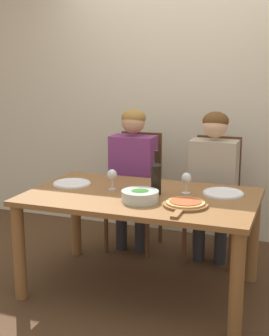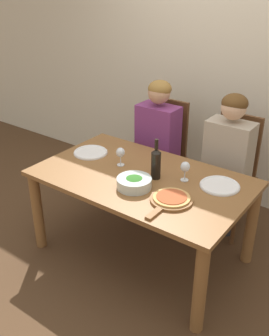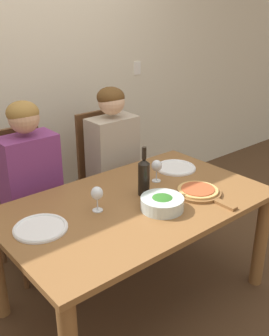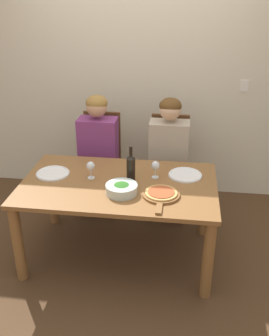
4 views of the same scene
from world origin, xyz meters
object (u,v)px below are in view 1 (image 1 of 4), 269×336
(wine_bottle, at_px, (156,177))
(pizza_on_board, at_px, (185,204))
(chair_right, at_px, (215,194))
(dinner_plate_left, at_px, (72,183))
(person_woman, at_px, (133,166))
(person_man, at_px, (213,172))
(chair_left, at_px, (137,187))
(dinner_plate_right, at_px, (223,193))
(wine_glass_right, at_px, (186,179))
(wine_glass_left, at_px, (112,176))
(broccoli_bowl, at_px, (140,196))

(wine_bottle, distance_m, pizza_on_board, 0.36)
(chair_right, bearing_deg, dinner_plate_left, -142.19)
(chair_right, relative_size, dinner_plate_left, 3.57)
(pizza_on_board, bearing_deg, person_woman, 128.06)
(person_man, xyz_separation_m, dinner_plate_left, (-0.96, -0.63, -0.03))
(person_woman, xyz_separation_m, person_man, (0.70, 0.00, 0.00))
(chair_left, bearing_deg, person_woman, -90.00)
(dinner_plate_right, height_order, wine_glass_right, wine_glass_right)
(person_man, xyz_separation_m, wine_glass_right, (-0.08, -0.57, 0.07))
(dinner_plate_right, bearing_deg, wine_glass_left, -169.30)
(wine_glass_left, xyz_separation_m, wine_glass_right, (0.53, 0.08, 0.00))
(wine_glass_left, bearing_deg, wine_bottle, -2.00)
(chair_left, relative_size, pizza_on_board, 2.36)
(broccoli_bowl, relative_size, wine_glass_left, 1.66)
(pizza_on_board, xyz_separation_m, wine_glass_right, (-0.07, 0.31, 0.09))
(person_woman, xyz_separation_m, dinner_plate_right, (0.87, -0.51, -0.03))
(wine_bottle, distance_m, dinner_plate_left, 0.70)
(chair_right, height_order, dinner_plate_right, chair_right)
(person_man, distance_m, dinner_plate_left, 1.15)
(wine_bottle, bearing_deg, person_man, 67.61)
(person_man, height_order, pizza_on_board, person_man)
(chair_left, distance_m, broccoli_bowl, 1.09)
(dinner_plate_left, bearing_deg, person_man, 33.14)
(person_man, xyz_separation_m, wine_glass_left, (-0.62, -0.66, 0.07))
(chair_left, bearing_deg, wine_glass_left, -83.64)
(wine_glass_right, bearing_deg, broccoli_bowl, -128.03)
(dinner_plate_left, distance_m, wine_glass_right, 0.89)
(dinner_plate_left, distance_m, dinner_plate_right, 1.14)
(chair_left, height_order, chair_right, same)
(wine_bottle, bearing_deg, chair_right, 70.71)
(dinner_plate_left, bearing_deg, wine_glass_right, 3.45)
(wine_bottle, relative_size, dinner_plate_right, 1.09)
(dinner_plate_right, bearing_deg, person_man, 108.57)
(broccoli_bowl, bearing_deg, wine_glass_left, 143.08)
(dinner_plate_right, bearing_deg, wine_bottle, -160.20)
(wine_glass_right, bearing_deg, pizza_on_board, -76.90)
(chair_right, xyz_separation_m, wine_glass_right, (-0.08, -0.69, 0.28))
(chair_right, distance_m, person_man, 0.24)
(person_woman, height_order, dinner_plate_left, person_woman)
(wine_bottle, height_order, dinner_plate_left, wine_bottle)
(wine_bottle, height_order, wine_glass_right, wine_bottle)
(chair_left, relative_size, wine_glass_left, 6.78)
(dinner_plate_left, bearing_deg, wine_glass_left, -4.69)
(chair_right, distance_m, dinner_plate_left, 1.23)
(broccoli_bowl, relative_size, dinner_plate_right, 0.88)
(chair_left, relative_size, broccoli_bowl, 4.08)
(broccoli_bowl, distance_m, dinner_plate_right, 0.61)
(wine_bottle, relative_size, broccoli_bowl, 1.24)
(wine_bottle, xyz_separation_m, wine_glass_right, (0.19, 0.09, -0.02))
(dinner_plate_right, xyz_separation_m, wine_glass_left, (-0.79, -0.15, 0.10))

